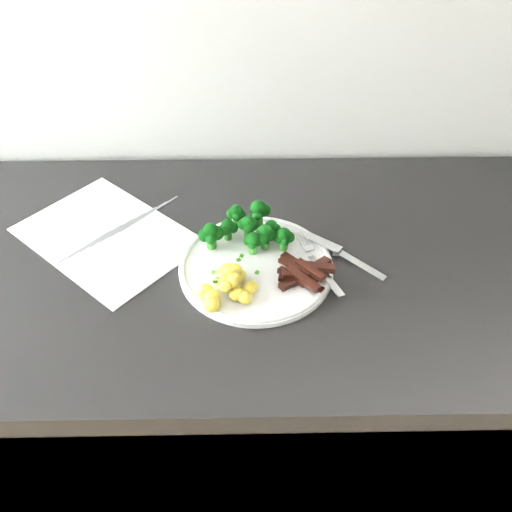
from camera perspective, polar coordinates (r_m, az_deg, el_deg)
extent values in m
cube|color=black|center=(1.30, -2.78, -15.05)|extent=(2.42, 0.60, 0.91)
cube|color=white|center=(1.02, -14.94, 1.99)|extent=(0.36, 0.35, 0.00)
cube|color=slate|center=(1.05, -10.81, 4.25)|extent=(0.10, 0.11, 0.00)
cube|color=slate|center=(1.04, -11.80, 3.72)|extent=(0.09, 0.10, 0.00)
cube|color=slate|center=(1.03, -12.81, 3.19)|extent=(0.09, 0.10, 0.00)
cube|color=slate|center=(1.02, -13.83, 2.64)|extent=(0.09, 0.10, 0.00)
cube|color=slate|center=(1.02, -14.86, 2.09)|extent=(0.08, 0.09, 0.00)
cube|color=slate|center=(1.01, -15.90, 1.52)|extent=(0.08, 0.09, 0.00)
cube|color=slate|center=(1.00, -16.96, 0.95)|extent=(0.08, 0.08, 0.00)
cylinder|color=white|center=(0.92, 0.00, -1.17)|extent=(0.25, 0.25, 0.01)
torus|color=white|center=(0.92, 0.00, -0.92)|extent=(0.25, 0.25, 0.01)
cylinder|color=#23661A|center=(0.95, -0.82, 2.47)|extent=(0.01, 0.01, 0.02)
sphere|color=black|center=(0.94, -0.32, 3.22)|extent=(0.02, 0.02, 0.02)
sphere|color=black|center=(0.95, -0.74, 3.43)|extent=(0.01, 0.01, 0.01)
sphere|color=black|center=(0.94, -1.33, 3.24)|extent=(0.02, 0.02, 0.02)
sphere|color=black|center=(0.93, -0.72, 2.85)|extent=(0.02, 0.02, 0.02)
sphere|color=black|center=(0.93, -0.83, 3.46)|extent=(0.02, 0.02, 0.02)
cylinder|color=#23661A|center=(0.96, 1.55, 2.17)|extent=(0.01, 0.01, 0.02)
sphere|color=black|center=(0.95, 2.05, 2.80)|extent=(0.02, 0.02, 0.02)
sphere|color=black|center=(0.96, 1.32, 3.01)|extent=(0.01, 0.01, 0.01)
sphere|color=black|center=(0.94, 1.32, 2.53)|extent=(0.02, 0.02, 0.02)
sphere|color=black|center=(0.95, 1.58, 3.09)|extent=(0.02, 0.02, 0.02)
cylinder|color=#23661A|center=(0.96, -2.87, 2.23)|extent=(0.01, 0.01, 0.02)
sphere|color=black|center=(0.95, -2.40, 2.89)|extent=(0.02, 0.02, 0.02)
sphere|color=black|center=(0.96, -3.00, 3.17)|extent=(0.01, 0.01, 0.01)
sphere|color=black|center=(0.95, -3.25, 2.68)|extent=(0.02, 0.02, 0.02)
sphere|color=black|center=(0.95, -2.91, 3.20)|extent=(0.02, 0.02, 0.02)
cylinder|color=#23661A|center=(0.97, 0.22, 3.75)|extent=(0.02, 0.02, 0.02)
sphere|color=black|center=(0.96, 0.81, 4.70)|extent=(0.02, 0.02, 0.02)
sphere|color=black|center=(0.97, -0.14, 4.81)|extent=(0.02, 0.02, 0.02)
sphere|color=black|center=(0.95, 0.09, 4.16)|extent=(0.02, 0.02, 0.02)
sphere|color=black|center=(0.95, 0.23, 4.94)|extent=(0.03, 0.03, 0.03)
cylinder|color=#23661A|center=(0.97, -1.99, 3.68)|extent=(0.01, 0.01, 0.02)
sphere|color=black|center=(0.96, -1.52, 4.27)|extent=(0.02, 0.02, 0.02)
sphere|color=black|center=(0.97, -2.00, 4.62)|extent=(0.02, 0.02, 0.02)
sphere|color=black|center=(0.96, -2.50, 4.33)|extent=(0.02, 0.02, 0.02)
sphere|color=black|center=(0.96, -1.97, 4.02)|extent=(0.02, 0.02, 0.02)
sphere|color=black|center=(0.96, -2.02, 4.63)|extent=(0.02, 0.02, 0.02)
cylinder|color=#23661A|center=(0.94, 2.82, 1.18)|extent=(0.01, 0.01, 0.02)
sphere|color=black|center=(0.93, 3.39, 1.93)|extent=(0.02, 0.02, 0.02)
sphere|color=black|center=(0.94, 2.70, 2.25)|extent=(0.02, 0.02, 0.02)
sphere|color=black|center=(0.93, 2.33, 1.77)|extent=(0.02, 0.02, 0.02)
sphere|color=black|center=(0.92, 2.95, 1.48)|extent=(0.02, 0.02, 0.02)
sphere|color=black|center=(0.92, 2.87, 2.20)|extent=(0.02, 0.02, 0.02)
cylinder|color=#23661A|center=(0.94, -4.56, 1.41)|extent=(0.02, 0.02, 0.02)
sphere|color=black|center=(0.93, -4.00, 2.34)|extent=(0.02, 0.02, 0.02)
sphere|color=black|center=(0.94, -4.66, 2.61)|extent=(0.02, 0.02, 0.02)
sphere|color=black|center=(0.93, -5.22, 2.13)|extent=(0.02, 0.02, 0.02)
sphere|color=black|center=(0.92, -4.61, 1.81)|extent=(0.02, 0.02, 0.02)
sphere|color=black|center=(0.93, -4.64, 2.59)|extent=(0.03, 0.03, 0.03)
cylinder|color=#23661A|center=(0.93, -0.29, 0.83)|extent=(0.01, 0.01, 0.02)
sphere|color=black|center=(0.92, 0.22, 1.56)|extent=(0.02, 0.02, 0.02)
sphere|color=black|center=(0.93, -0.26, 1.79)|extent=(0.01, 0.01, 0.01)
sphere|color=black|center=(0.92, -0.80, 1.53)|extent=(0.02, 0.02, 0.02)
sphere|color=black|center=(0.92, -0.39, 1.12)|extent=(0.01, 0.01, 0.01)
sphere|color=black|center=(0.92, -0.29, 1.80)|extent=(0.02, 0.02, 0.02)
cylinder|color=#23661A|center=(0.94, 0.93, 1.38)|extent=(0.02, 0.02, 0.02)
sphere|color=black|center=(0.93, 1.53, 2.17)|extent=(0.02, 0.02, 0.02)
sphere|color=black|center=(0.94, 0.65, 2.46)|extent=(0.02, 0.02, 0.02)
sphere|color=black|center=(0.92, 0.83, 1.78)|extent=(0.02, 0.02, 0.02)
sphere|color=black|center=(0.93, 0.95, 2.49)|extent=(0.02, 0.02, 0.02)
ellipsoid|color=yellow|center=(0.90, -2.72, -1.38)|extent=(0.02, 0.02, 0.02)
ellipsoid|color=yellow|center=(0.87, -0.77, -3.36)|extent=(0.02, 0.02, 0.02)
ellipsoid|color=yellow|center=(0.88, -3.65, -2.46)|extent=(0.02, 0.02, 0.02)
ellipsoid|color=yellow|center=(0.88, -1.87, -2.05)|extent=(0.03, 0.03, 0.02)
ellipsoid|color=yellow|center=(0.86, -1.97, -3.91)|extent=(0.02, 0.02, 0.02)
ellipsoid|color=yellow|center=(0.88, -2.22, -2.43)|extent=(0.02, 0.02, 0.02)
ellipsoid|color=yellow|center=(0.89, -2.86, -1.42)|extent=(0.03, 0.02, 0.02)
ellipsoid|color=yellow|center=(0.87, -2.79, -2.67)|extent=(0.03, 0.03, 0.03)
ellipsoid|color=yellow|center=(0.85, -1.10, -4.27)|extent=(0.02, 0.02, 0.02)
ellipsoid|color=yellow|center=(0.86, -2.41, -2.17)|extent=(0.02, 0.02, 0.02)
ellipsoid|color=yellow|center=(0.85, -2.39, -2.58)|extent=(0.02, 0.02, 0.02)
ellipsoid|color=yellow|center=(0.87, -5.18, -3.48)|extent=(0.02, 0.02, 0.02)
ellipsoid|color=yellow|center=(0.87, -2.24, -1.43)|extent=(0.03, 0.02, 0.02)
ellipsoid|color=yellow|center=(0.85, -3.11, -3.07)|extent=(0.02, 0.02, 0.02)
ellipsoid|color=yellow|center=(0.87, -3.01, -1.64)|extent=(0.03, 0.02, 0.02)
ellipsoid|color=yellow|center=(0.85, -4.50, -4.15)|extent=(0.03, 0.02, 0.02)
ellipsoid|color=yellow|center=(0.84, -4.49, -4.97)|extent=(0.03, 0.03, 0.02)
ellipsoid|color=yellow|center=(0.87, -2.33, -1.86)|extent=(0.02, 0.02, 0.02)
ellipsoid|color=yellow|center=(0.87, -0.50, -3.13)|extent=(0.02, 0.02, 0.02)
ellipsoid|color=yellow|center=(0.86, -2.82, -1.88)|extent=(0.03, 0.02, 0.03)
ellipsoid|color=yellow|center=(0.85, -2.28, -2.48)|extent=(0.03, 0.02, 0.02)
ellipsoid|color=yellow|center=(0.86, -3.31, -1.99)|extent=(0.03, 0.03, 0.02)
ellipsoid|color=yellow|center=(0.86, -3.20, -2.44)|extent=(0.02, 0.02, 0.02)
cube|color=#22620F|center=(0.86, -2.66, -1.40)|extent=(0.01, 0.01, 0.00)
cube|color=#22620F|center=(0.85, -4.16, -2.60)|extent=(0.01, 0.01, 0.00)
cube|color=#22620F|center=(0.86, -2.77, -1.26)|extent=(0.01, 0.01, 0.00)
cube|color=#22620F|center=(0.86, 0.12, -1.67)|extent=(0.01, 0.01, 0.00)
cube|color=#22620F|center=(0.85, -3.81, -2.17)|extent=(0.01, 0.01, 0.00)
cube|color=#22620F|center=(0.86, -3.54, -2.08)|extent=(0.01, 0.01, 0.00)
cube|color=#22620F|center=(0.87, -3.91, -1.60)|extent=(0.01, 0.01, 0.00)
cube|color=#22620F|center=(0.87, -2.49, -1.61)|extent=(0.01, 0.01, 0.00)
cube|color=#22620F|center=(0.88, -1.77, -0.40)|extent=(0.01, 0.01, 0.00)
cube|color=#22620F|center=(0.86, -3.32, -1.53)|extent=(0.01, 0.01, 0.00)
cube|color=#22620F|center=(0.87, -4.31, -1.67)|extent=(0.01, 0.01, 0.00)
cube|color=#22620F|center=(0.88, -1.47, 0.01)|extent=(0.01, 0.01, 0.00)
cube|color=#22620F|center=(0.86, -2.25, -1.87)|extent=(0.01, 0.01, 0.00)
cube|color=#22620F|center=(0.85, -3.14, -2.33)|extent=(0.01, 0.01, 0.00)
cube|color=black|center=(0.89, 5.12, -2.09)|extent=(0.06, 0.04, 0.01)
cube|color=black|center=(0.91, 4.46, -1.04)|extent=(0.06, 0.04, 0.01)
cube|color=black|center=(0.88, 3.90, -2.54)|extent=(0.05, 0.04, 0.01)
cube|color=black|center=(0.88, 5.49, -2.86)|extent=(0.05, 0.04, 0.01)
cube|color=black|center=(0.89, 4.31, -2.39)|extent=(0.06, 0.03, 0.01)
cube|color=black|center=(0.92, 4.11, -0.71)|extent=(0.05, 0.05, 0.01)
cube|color=black|center=(0.89, 3.70, -2.10)|extent=(0.05, 0.04, 0.01)
cube|color=black|center=(0.88, 4.79, -2.30)|extent=(0.05, 0.06, 0.02)
cube|color=black|center=(0.90, 6.13, -1.11)|extent=(0.05, 0.05, 0.01)
cube|color=black|center=(0.90, 6.20, -1.11)|extent=(0.06, 0.03, 0.01)
cube|color=black|center=(0.89, 4.45, -1.84)|extent=(0.05, 0.01, 0.01)
cube|color=black|center=(0.90, 3.71, -0.88)|extent=(0.05, 0.04, 0.01)
cube|color=black|center=(0.89, 5.56, -1.40)|extent=(0.05, 0.05, 0.01)
cube|color=silver|center=(0.90, 7.11, -2.01)|extent=(0.05, 0.11, 0.02)
cube|color=silver|center=(0.94, 5.27, 0.92)|extent=(0.02, 0.03, 0.01)
cylinder|color=silver|center=(0.95, 5.02, 1.91)|extent=(0.01, 0.04, 0.00)
cylinder|color=silver|center=(0.95, 4.80, 1.85)|extent=(0.01, 0.04, 0.00)
cylinder|color=silver|center=(0.95, 4.57, 1.79)|extent=(0.01, 0.04, 0.00)
cylinder|color=silver|center=(0.95, 4.35, 1.73)|extent=(0.01, 0.04, 0.00)
cube|color=silver|center=(0.97, 5.70, 1.91)|extent=(0.10, 0.09, 0.01)
cube|color=silver|center=(0.94, 10.46, -0.99)|extent=(0.08, 0.07, 0.02)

